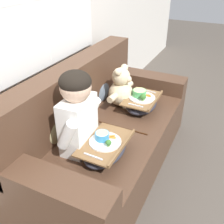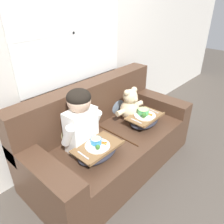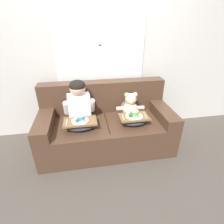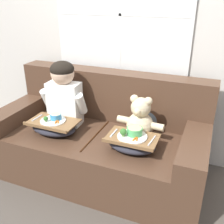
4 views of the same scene
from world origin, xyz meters
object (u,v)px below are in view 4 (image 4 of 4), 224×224
object	(u,v)px
couch	(102,140)
teddy_bear	(140,121)
throw_pillow_behind_teddy	(147,112)
child_figure	(64,91)
lap_tray_child	(54,126)
throw_pillow_behind_child	(77,101)
lap_tray_teddy	(132,142)

from	to	relation	value
couch	teddy_bear	bearing A→B (deg)	-1.95
couch	throw_pillow_behind_teddy	size ratio (longest dim) A/B	5.91
child_figure	throw_pillow_behind_teddy	bearing A→B (deg)	16.50
teddy_bear	lap_tray_child	xyz separation A→B (m)	(-0.76, -0.21, -0.10)
couch	child_figure	world-z (taller)	child_figure
throw_pillow_behind_child	teddy_bear	world-z (taller)	teddy_bear
lap_tray_child	lap_tray_teddy	distance (m)	0.76
throw_pillow_behind_child	throw_pillow_behind_teddy	bearing A→B (deg)	0.00
couch	lap_tray_child	xyz separation A→B (m)	(-0.38, -0.23, 0.19)
couch	teddy_bear	world-z (taller)	couch
teddy_bear	throw_pillow_behind_teddy	bearing A→B (deg)	89.90
throw_pillow_behind_teddy	teddy_bear	size ratio (longest dim) A/B	0.77
child_figure	teddy_bear	bearing A→B (deg)	-0.33
couch	child_figure	bearing A→B (deg)	-178.71
throw_pillow_behind_teddy	lap_tray_teddy	xyz separation A→B (m)	(-0.00, -0.44, -0.08)
couch	lap_tray_child	bearing A→B (deg)	-149.25
throw_pillow_behind_teddy	couch	bearing A→B (deg)	-150.33
couch	throw_pillow_behind_teddy	xyz separation A→B (m)	(0.38, 0.22, 0.28)
couch	lap_tray_teddy	distance (m)	0.48
couch	teddy_bear	xyz separation A→B (m)	(0.38, -0.01, 0.29)
couch	throw_pillow_behind_child	world-z (taller)	couch
child_figure	lap_tray_teddy	world-z (taller)	child_figure
couch	child_figure	distance (m)	0.60
lap_tray_child	lap_tray_teddy	xyz separation A→B (m)	(0.76, 0.00, 0.00)
lap_tray_child	lap_tray_teddy	size ratio (longest dim) A/B	1.08
child_figure	lap_tray_teddy	distance (m)	0.84
teddy_bear	child_figure	bearing A→B (deg)	179.67
throw_pillow_behind_child	lap_tray_teddy	world-z (taller)	throw_pillow_behind_child
teddy_bear	lap_tray_teddy	world-z (taller)	teddy_bear
throw_pillow_behind_child	lap_tray_child	xyz separation A→B (m)	(0.00, -0.45, -0.09)
child_figure	teddy_bear	distance (m)	0.78
child_figure	teddy_bear	xyz separation A→B (m)	(0.76, -0.00, -0.18)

